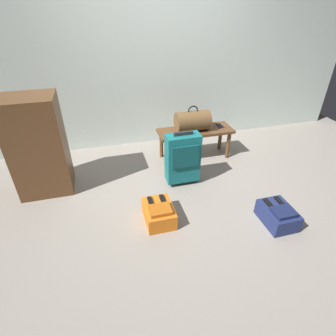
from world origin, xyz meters
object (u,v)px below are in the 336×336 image
(bench, at_px, (195,134))
(suitcase_upright_teal, at_px, (183,158))
(backpack_orange, at_px, (159,213))
(backpack_navy, at_px, (278,215))
(cell_phone, at_px, (220,126))
(duffel_bag_brown, at_px, (192,121))
(side_cabinet, at_px, (38,147))

(bench, height_order, suitcase_upright_teal, suitcase_upright_teal)
(backpack_orange, relative_size, backpack_navy, 1.00)
(bench, bearing_deg, cell_phone, 4.54)
(duffel_bag_brown, bearing_deg, cell_phone, 3.99)
(backpack_orange, bearing_deg, side_cabinet, 142.27)
(cell_phone, xyz_separation_m, backpack_orange, (-1.14, -1.14, -0.33))
(cell_phone, relative_size, backpack_navy, 0.38)
(backpack_navy, bearing_deg, bench, 103.71)
(duffel_bag_brown, bearing_deg, side_cabinet, -172.46)
(side_cabinet, bearing_deg, duffel_bag_brown, 7.54)
(bench, relative_size, backpack_orange, 2.63)
(suitcase_upright_teal, relative_size, backpack_navy, 1.76)
(backpack_orange, xyz_separation_m, backpack_navy, (1.13, -0.34, 0.00))
(bench, xyz_separation_m, suitcase_upright_teal, (-0.35, -0.54, -0.01))
(bench, bearing_deg, backpack_orange, -124.91)
(duffel_bag_brown, distance_m, backpack_orange, 1.40)
(suitcase_upright_teal, bearing_deg, backpack_orange, -126.68)
(duffel_bag_brown, distance_m, suitcase_upright_teal, 0.65)
(backpack_navy, relative_size, side_cabinet, 0.35)
(duffel_bag_brown, height_order, side_cabinet, side_cabinet)
(cell_phone, bearing_deg, side_cabinet, -173.11)
(duffel_bag_brown, height_order, cell_phone, duffel_bag_brown)
(suitcase_upright_teal, distance_m, side_cabinet, 1.59)
(side_cabinet, bearing_deg, suitcase_upright_teal, -10.89)
(bench, bearing_deg, side_cabinet, -172.66)
(suitcase_upright_teal, bearing_deg, side_cabinet, 169.11)
(bench, distance_m, cell_phone, 0.37)
(suitcase_upright_teal, xyz_separation_m, backpack_navy, (0.70, -0.91, -0.25))
(suitcase_upright_teal, bearing_deg, bench, 57.03)
(cell_phone, relative_size, backpack_orange, 0.38)
(bench, height_order, side_cabinet, side_cabinet)
(bench, bearing_deg, backpack_navy, -76.29)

